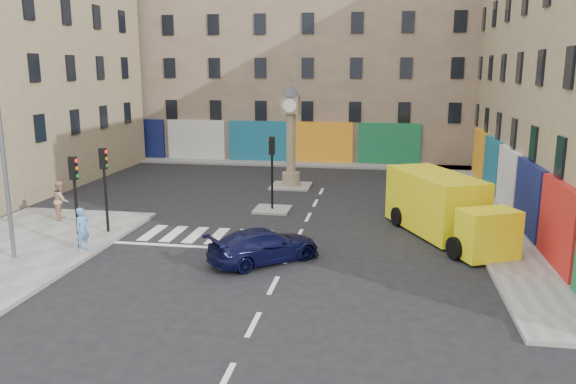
% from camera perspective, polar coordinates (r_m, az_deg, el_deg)
% --- Properties ---
extents(ground, '(120.00, 120.00, 0.00)m').
position_cam_1_polar(ground, '(21.06, -0.45, -7.47)').
color(ground, black).
rests_on(ground, ground).
extents(sidewalk_right, '(2.60, 30.00, 0.15)m').
position_cam_1_polar(sidewalk_right, '(30.79, 19.10, -1.58)').
color(sidewalk_right, gray).
rests_on(sidewalk_right, ground).
extents(sidewalk_far, '(32.00, 2.40, 0.15)m').
position_cam_1_polar(sidewalk_far, '(42.94, -0.58, 2.94)').
color(sidewalk_far, gray).
rests_on(sidewalk_far, ground).
extents(island_near, '(1.80, 1.80, 0.12)m').
position_cam_1_polar(island_near, '(28.92, -1.61, -1.79)').
color(island_near, gray).
rests_on(island_near, ground).
extents(island_far, '(2.40, 2.40, 0.12)m').
position_cam_1_polar(island_far, '(34.67, 0.30, 0.62)').
color(island_far, gray).
rests_on(island_far, ground).
extents(building_far, '(32.00, 10.00, 17.00)m').
position_cam_1_polar(building_far, '(48.09, 0.65, 14.04)').
color(building_far, gray).
rests_on(building_far, ground).
extents(building_left, '(8.00, 20.00, 15.00)m').
position_cam_1_polar(building_left, '(38.67, -26.53, 11.67)').
color(building_left, '#978363').
rests_on(building_left, ground).
extents(traffic_light_left_near, '(0.28, 0.22, 3.70)m').
position_cam_1_polar(traffic_light_left_near, '(23.38, -20.84, 0.39)').
color(traffic_light_left_near, black).
rests_on(traffic_light_left_near, sidewalk_left).
extents(traffic_light_left_far, '(0.28, 0.22, 3.70)m').
position_cam_1_polar(traffic_light_left_far, '(25.43, -18.15, 1.51)').
color(traffic_light_left_far, black).
rests_on(traffic_light_left_far, sidewalk_left).
extents(traffic_light_island, '(0.28, 0.22, 3.70)m').
position_cam_1_polar(traffic_light_island, '(28.40, -1.64, 3.16)').
color(traffic_light_island, black).
rests_on(traffic_light_island, island_near).
extents(lamp_post, '(0.50, 0.25, 8.30)m').
position_cam_1_polar(lamp_post, '(22.94, -27.14, 5.13)').
color(lamp_post, '#595B60').
rests_on(lamp_post, sidewalk_left).
extents(clock_pillar, '(1.20, 1.20, 6.10)m').
position_cam_1_polar(clock_pillar, '(34.12, 0.30, 6.36)').
color(clock_pillar, '#978363').
rests_on(clock_pillar, island_far).
extents(navy_sedan, '(4.46, 4.25, 1.27)m').
position_cam_1_polar(navy_sedan, '(21.28, -2.43, -5.45)').
color(navy_sedan, black).
rests_on(navy_sedan, ground).
extents(yellow_van, '(5.04, 7.54, 2.66)m').
position_cam_1_polar(yellow_van, '(25.11, 15.50, -1.49)').
color(yellow_van, yellow).
rests_on(yellow_van, ground).
extents(pedestrian_blue, '(0.59, 0.73, 1.73)m').
position_cam_1_polar(pedestrian_blue, '(23.44, -20.13, -3.57)').
color(pedestrian_blue, '#598FCB').
rests_on(pedestrian_blue, sidewalk_left).
extents(pedestrian_tan, '(1.00, 1.10, 1.85)m').
position_cam_1_polar(pedestrian_tan, '(28.65, -22.05, -0.76)').
color(pedestrian_tan, tan).
rests_on(pedestrian_tan, sidewalk_left).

